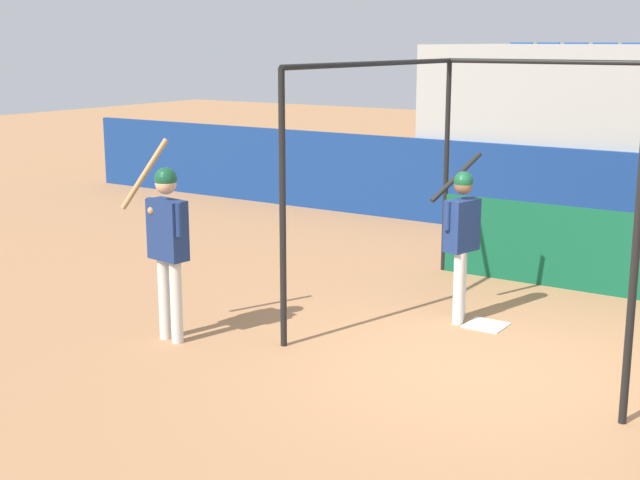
{
  "coord_description": "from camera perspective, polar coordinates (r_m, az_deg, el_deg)",
  "views": [
    {
      "loc": [
        3.38,
        -7.9,
        3.23
      ],
      "look_at": [
        -1.96,
        0.16,
        1.05
      ],
      "focal_mm": 50.0,
      "sensor_mm": 36.0,
      "label": 1
    }
  ],
  "objects": [
    {
      "name": "home_plate",
      "position": [
        10.52,
        10.59,
        -5.38
      ],
      "size": [
        0.44,
        0.44,
        0.02
      ],
      "color": "white",
      "rests_on": "ground"
    },
    {
      "name": "batting_cage",
      "position": [
        11.28,
        14.56,
        2.37
      ],
      "size": [
        3.67,
        3.99,
        2.99
      ],
      "color": "black",
      "rests_on": "ground"
    },
    {
      "name": "ground_plane",
      "position": [
        9.18,
        9.81,
        -8.11
      ],
      "size": [
        60.0,
        60.0,
        0.0
      ],
      "primitive_type": "plane",
      "color": "#A8754C"
    },
    {
      "name": "player_batter",
      "position": [
        10.39,
        9.04,
        0.54
      ],
      "size": [
        0.57,
        0.91,
        1.93
      ],
      "rotation": [
        0.0,
        0.0,
        1.33
      ],
      "color": "silver",
      "rests_on": "ground"
    },
    {
      "name": "player_waiting",
      "position": [
        9.68,
        -9.76,
        0.29
      ],
      "size": [
        0.81,
        0.5,
        2.19
      ],
      "rotation": [
        0.0,
        0.0,
        3.0
      ],
      "color": "silver",
      "rests_on": "ground"
    }
  ]
}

